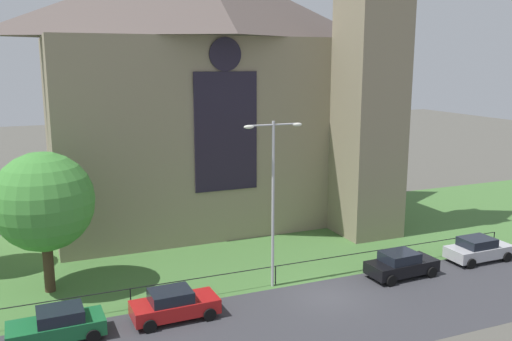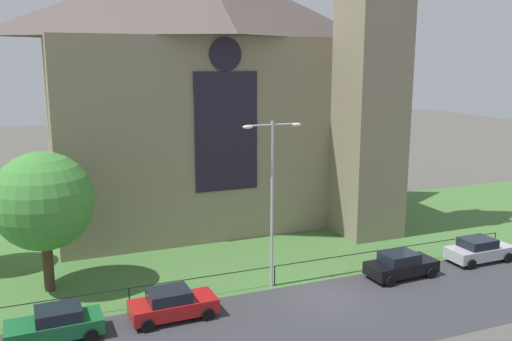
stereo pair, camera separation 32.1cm
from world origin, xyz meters
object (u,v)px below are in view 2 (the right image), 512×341
(parked_car_green, at_px, (56,324))
(parked_car_red, at_px, (172,304))
(tree_left_near, at_px, (43,201))
(parked_car_black, at_px, (401,265))
(streetlamp_near, at_px, (272,185))
(church_building, at_px, (212,89))
(parked_car_silver, at_px, (479,250))

(parked_car_green, distance_m, parked_car_red, 5.37)
(tree_left_near, distance_m, parked_car_black, 20.33)
(tree_left_near, height_order, streetlamp_near, streetlamp_near)
(parked_car_red, xyz_separation_m, parked_car_black, (13.58, 0.17, 0.00))
(church_building, xyz_separation_m, streetlamp_near, (-1.00, -13.64, -4.46))
(parked_car_red, bearing_deg, parked_car_green, 178.98)
(tree_left_near, relative_size, streetlamp_near, 0.83)
(parked_car_green, bearing_deg, parked_car_silver, 179.71)
(parked_car_green, bearing_deg, streetlamp_near, -172.34)
(parked_car_green, bearing_deg, parked_car_red, 179.12)
(tree_left_near, height_order, parked_car_silver, tree_left_near)
(streetlamp_near, xyz_separation_m, parked_car_black, (7.51, -1.61, -5.06))
(streetlamp_near, bearing_deg, parked_car_green, -170.91)
(tree_left_near, relative_size, parked_car_red, 1.82)
(church_building, distance_m, parked_car_green, 22.03)
(streetlamp_near, xyz_separation_m, parked_car_red, (-6.07, -1.78, -5.06))
(streetlamp_near, height_order, parked_car_red, streetlamp_near)
(streetlamp_near, height_order, parked_car_silver, streetlamp_near)
(tree_left_near, distance_m, streetlamp_near, 12.25)
(parked_car_silver, bearing_deg, parked_car_green, -179.32)
(parked_car_black, relative_size, parked_car_silver, 1.02)
(church_building, xyz_separation_m, parked_car_green, (-12.45, -15.47, -9.53))
(streetlamp_near, relative_size, parked_car_green, 2.19)
(parked_car_red, height_order, parked_car_silver, same)
(church_building, relative_size, streetlamp_near, 2.80)
(parked_car_red, distance_m, parked_car_black, 13.58)
(parked_car_red, distance_m, parked_car_silver, 19.70)
(tree_left_near, xyz_separation_m, parked_car_black, (19.04, -5.66, -4.31))
(tree_left_near, xyz_separation_m, parked_car_red, (5.46, -5.83, -4.31))
(streetlamp_near, distance_m, parked_car_green, 12.65)
(parked_car_black, bearing_deg, church_building, 110.39)
(parked_car_silver, bearing_deg, parked_car_red, -179.16)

